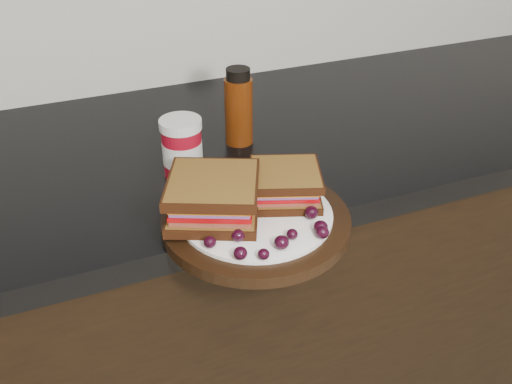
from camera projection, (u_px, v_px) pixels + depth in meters
base_cabinets at (173, 333)px, 1.30m from camera, size 3.96×0.58×0.86m
countertop at (154, 161)px, 1.06m from camera, size 3.98×0.60×0.04m
plate at (256, 221)px, 0.84m from camera, size 0.28×0.28×0.02m
sandwich_left at (213, 197)px, 0.82m from camera, size 0.17×0.17×0.06m
sandwich_right at (285, 184)px, 0.86m from camera, size 0.13×0.13×0.05m
grape_0 at (210, 242)px, 0.76m from camera, size 0.02×0.02×0.02m
grape_1 at (238, 235)px, 0.78m from camera, size 0.02×0.02×0.02m
grape_2 at (240, 253)px, 0.74m from camera, size 0.02×0.02×0.02m
grape_3 at (264, 254)px, 0.74m from camera, size 0.02×0.02×0.01m
grape_4 at (282, 242)px, 0.76m from camera, size 0.02×0.02×0.02m
grape_5 at (292, 234)px, 0.78m from camera, size 0.02×0.02×0.01m
grape_6 at (322, 232)px, 0.78m from camera, size 0.02×0.02×0.02m
grape_7 at (321, 227)px, 0.79m from camera, size 0.02×0.02×0.02m
grape_8 at (311, 213)px, 0.82m from camera, size 0.02×0.02×0.02m
grape_9 at (303, 207)px, 0.83m from camera, size 0.02×0.02×0.02m
grape_10 at (300, 189)px, 0.88m from camera, size 0.02×0.02×0.02m
grape_11 at (285, 193)px, 0.86m from camera, size 0.02×0.02×0.02m
grape_12 at (277, 186)px, 0.89m from camera, size 0.02×0.02×0.01m
grape_13 at (195, 199)px, 0.85m from camera, size 0.02×0.02×0.02m
grape_14 at (198, 217)px, 0.81m from camera, size 0.02×0.02×0.02m
grape_15 at (220, 223)px, 0.80m from camera, size 0.02×0.02×0.02m
grape_16 at (209, 203)px, 0.84m from camera, size 0.02×0.02×0.02m
grape_17 at (210, 207)px, 0.83m from camera, size 0.02×0.02×0.02m
grape_18 at (189, 220)px, 0.80m from camera, size 0.02×0.02×0.02m
condiment_jar at (182, 148)px, 0.95m from camera, size 0.08×0.08×0.10m
oil_bottle at (239, 106)px, 1.04m from camera, size 0.07×0.07×0.14m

